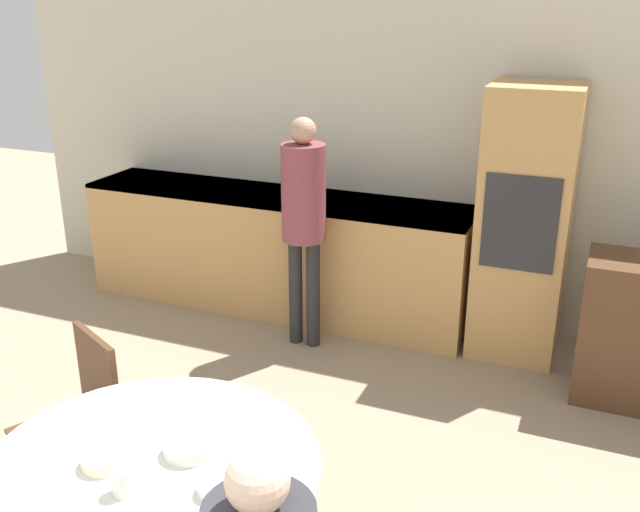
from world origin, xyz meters
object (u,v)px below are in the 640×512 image
at_px(oven_unit, 525,224).
at_px(bowl_centre, 189,448).
at_px(person_standing, 304,208).
at_px(bowl_far, 104,460).
at_px(chair_far_left, 82,415).
at_px(cup, 121,482).
at_px(bowl_near, 217,488).

bearing_deg(oven_unit, bowl_centre, -106.05).
bearing_deg(person_standing, bowl_far, -82.61).
xyz_separation_m(oven_unit, person_standing, (-1.35, -0.49, 0.09)).
bearing_deg(person_standing, oven_unit, 19.99).
distance_m(chair_far_left, bowl_far, 0.84).
bearing_deg(cup, bowl_centre, 72.49).
xyz_separation_m(chair_far_left, bowl_far, (0.59, -0.53, 0.29)).
bearing_deg(person_standing, cup, -79.56).
height_order(oven_unit, bowl_near, oven_unit).
bearing_deg(chair_far_left, bowl_centre, 3.05).
xyz_separation_m(oven_unit, bowl_centre, (-0.80, -2.77, -0.11)).
bearing_deg(person_standing, bowl_centre, -76.33).
bearing_deg(oven_unit, cup, -106.18).
xyz_separation_m(cup, bowl_far, (-0.15, 0.10, -0.02)).
height_order(bowl_near, bowl_centre, bowl_centre).
height_order(person_standing, bowl_near, person_standing).
bearing_deg(chair_far_left, bowl_far, -15.55).
height_order(chair_far_left, person_standing, person_standing).
height_order(chair_far_left, bowl_centre, chair_far_left).
distance_m(bowl_near, bowl_far, 0.44).
height_order(bowl_centre, bowl_far, bowl_centre).
bearing_deg(bowl_centre, cup, -107.51).
bearing_deg(oven_unit, chair_far_left, -123.91).
relative_size(chair_far_left, person_standing, 0.55).
bearing_deg(chair_far_left, person_standing, 108.79).
relative_size(person_standing, bowl_far, 10.21).
bearing_deg(bowl_centre, bowl_near, -36.19).
bearing_deg(bowl_far, bowl_near, 3.23).
xyz_separation_m(person_standing, bowl_far, (0.32, -2.45, -0.20)).
relative_size(cup, bowl_far, 0.57).
xyz_separation_m(cup, bowl_centre, (0.08, 0.27, -0.02)).
height_order(person_standing, bowl_far, person_standing).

